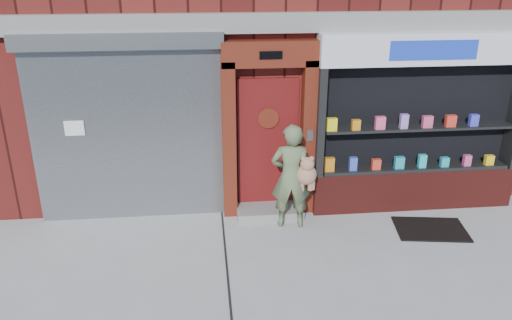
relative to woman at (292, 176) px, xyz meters
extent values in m
plane|color=#9E9E99|center=(0.44, -1.33, -0.87)|extent=(80.00, 80.00, 0.00)
cube|color=gray|center=(0.44, 0.59, 2.28)|extent=(12.00, 0.16, 0.30)
cube|color=gray|center=(-2.56, 0.61, 0.53)|extent=(3.00, 0.10, 2.80)
cube|color=slate|center=(-2.56, 0.55, 2.05)|extent=(3.10, 0.30, 0.24)
cube|color=white|center=(-3.36, 0.55, 0.73)|extent=(0.30, 0.01, 0.24)
cube|color=#621D10|center=(-0.96, 0.53, 0.43)|extent=(0.22, 0.28, 2.60)
cube|color=#621D10|center=(0.34, 0.53, 0.43)|extent=(0.22, 0.28, 2.60)
cube|color=#621D10|center=(-0.31, 0.53, 1.83)|extent=(1.50, 0.28, 0.40)
cube|color=black|center=(-0.31, 0.38, 1.83)|extent=(0.35, 0.01, 0.12)
cube|color=#5E1111|center=(-0.31, 0.64, 0.33)|extent=(1.00, 0.06, 2.20)
cylinder|color=black|center=(-0.31, 0.60, 0.78)|extent=(0.28, 0.02, 0.28)
cylinder|color=#621D10|center=(-0.31, 0.59, 0.78)|extent=(0.34, 0.02, 0.34)
cube|color=gray|center=(-0.31, 0.37, -0.79)|extent=(1.10, 0.55, 0.15)
cube|color=slate|center=(0.34, 0.38, 0.53)|extent=(0.10, 0.02, 0.18)
cube|color=maroon|center=(2.19, 0.47, -0.52)|extent=(3.50, 0.40, 0.70)
cube|color=black|center=(0.50, 0.47, 0.73)|extent=(0.12, 0.40, 1.80)
cube|color=black|center=(2.19, 0.66, 0.73)|extent=(3.30, 0.03, 1.80)
cube|color=black|center=(2.19, 0.47, -0.14)|extent=(3.20, 0.36, 0.06)
cube|color=black|center=(2.19, 0.47, 0.58)|extent=(3.20, 0.36, 0.04)
cube|color=white|center=(2.19, 0.47, 1.88)|extent=(3.50, 0.40, 0.50)
cube|color=#1836B6|center=(2.19, 0.27, 1.88)|extent=(1.40, 0.01, 0.30)
cube|color=orange|center=(0.69, 0.39, 0.01)|extent=(0.16, 0.09, 0.24)
cube|color=blue|center=(1.09, 0.39, 0.01)|extent=(0.13, 0.09, 0.23)
cube|color=red|center=(1.49, 0.39, -0.02)|extent=(0.15, 0.09, 0.18)
cube|color=teal|center=(1.89, 0.39, -0.01)|extent=(0.16, 0.09, 0.21)
cube|color=#26BBC1|center=(2.29, 0.39, 0.01)|extent=(0.13, 0.09, 0.23)
cube|color=#22A4AE|center=(2.69, 0.39, -0.03)|extent=(0.14, 0.09, 0.16)
cube|color=#D84886|center=(3.09, 0.39, -0.01)|extent=(0.12, 0.09, 0.19)
cube|color=yellow|center=(3.49, 0.39, -0.02)|extent=(0.15, 0.09, 0.17)
cube|color=yellow|center=(0.69, 0.39, 0.71)|extent=(0.16, 0.09, 0.21)
cube|color=orange|center=(1.09, 0.39, 0.69)|extent=(0.14, 0.09, 0.17)
cube|color=#F1507F|center=(1.49, 0.39, 0.71)|extent=(0.16, 0.09, 0.21)
cube|color=#A774D1|center=(1.89, 0.39, 0.72)|extent=(0.13, 0.09, 0.24)
cube|color=#DD4975|center=(2.29, 0.39, 0.70)|extent=(0.16, 0.09, 0.20)
cube|color=red|center=(2.69, 0.39, 0.70)|extent=(0.17, 0.09, 0.20)
cube|color=#3E40D6|center=(3.09, 0.39, 0.70)|extent=(0.14, 0.09, 0.20)
imported|color=#5D6D47|center=(-0.02, 0.01, -0.01)|extent=(0.66, 0.47, 1.72)
sphere|color=#A86E54|center=(0.21, -0.04, 0.04)|extent=(0.33, 0.33, 0.33)
sphere|color=#A86E54|center=(0.21, -0.09, 0.24)|extent=(0.22, 0.22, 0.22)
sphere|color=#A86E54|center=(0.15, -0.09, 0.32)|extent=(0.08, 0.08, 0.08)
sphere|color=#A86E54|center=(0.28, -0.09, 0.32)|extent=(0.08, 0.08, 0.08)
cylinder|color=#A86E54|center=(0.10, -0.04, -0.13)|extent=(0.08, 0.08, 0.20)
cylinder|color=#A86E54|center=(0.32, -0.04, -0.13)|extent=(0.08, 0.08, 0.20)
cylinder|color=#A86E54|center=(0.15, -0.06, -0.13)|extent=(0.08, 0.08, 0.20)
cylinder|color=#A86E54|center=(0.28, -0.06, -0.13)|extent=(0.08, 0.08, 0.20)
cube|color=black|center=(2.20, -0.40, -0.86)|extent=(1.21, 0.93, 0.03)
camera|label=1|loc=(-1.33, -7.09, 3.11)|focal=35.00mm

